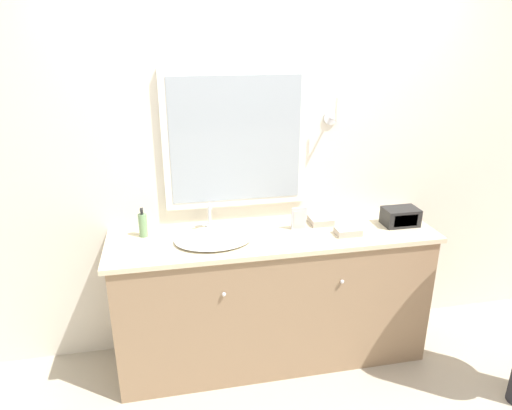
{
  "coord_description": "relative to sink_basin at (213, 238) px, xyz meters",
  "views": [
    {
      "loc": [
        -0.62,
        -2.22,
        2.06
      ],
      "look_at": [
        -0.11,
        0.28,
        1.1
      ],
      "focal_mm": 32.0,
      "sensor_mm": 36.0,
      "label": 1
    }
  ],
  "objects": [
    {
      "name": "picture_frame",
      "position": [
        0.55,
        0.06,
        0.05
      ],
      "size": [
        0.1,
        0.01,
        0.14
      ],
      "color": "#B2B2B7",
      "rests_on": "vanity_counter"
    },
    {
      "name": "ground_plane",
      "position": [
        0.38,
        -0.26,
        -0.92
      ],
      "size": [
        14.0,
        14.0,
        0.0
      ],
      "primitive_type": "plane",
      "color": "#B2A893"
    },
    {
      "name": "soap_bottle",
      "position": [
        -0.41,
        0.15,
        0.06
      ],
      "size": [
        0.05,
        0.05,
        0.19
      ],
      "color": "#709966",
      "rests_on": "vanity_counter"
    },
    {
      "name": "appliance_box",
      "position": [
        1.21,
        -0.0,
        0.04
      ],
      "size": [
        0.22,
        0.15,
        0.11
      ],
      "color": "black",
      "rests_on": "vanity_counter"
    },
    {
      "name": "sink_basin",
      "position": [
        0.0,
        0.0,
        0.0
      ],
      "size": [
        0.46,
        0.4,
        0.17
      ],
      "color": "white",
      "rests_on": "vanity_counter"
    },
    {
      "name": "wall_back",
      "position": [
        0.37,
        0.33,
        0.36
      ],
      "size": [
        8.0,
        0.18,
        2.55
      ],
      "color": "silver",
      "rests_on": "ground_plane"
    },
    {
      "name": "hand_towel_near_sink",
      "position": [
        0.82,
        -0.08,
        0.0
      ],
      "size": [
        0.15,
        0.1,
        0.04
      ],
      "color": "#B7A899",
      "rests_on": "vanity_counter"
    },
    {
      "name": "hand_towel_far_corner",
      "position": [
        0.72,
        0.13,
        0.0
      ],
      "size": [
        0.14,
        0.14,
        0.04
      ],
      "color": "#B7A899",
      "rests_on": "vanity_counter"
    },
    {
      "name": "vanity_counter",
      "position": [
        0.38,
        0.02,
        -0.47
      ],
      "size": [
        2.02,
        0.56,
        0.9
      ],
      "color": "#937556",
      "rests_on": "ground_plane"
    }
  ]
}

